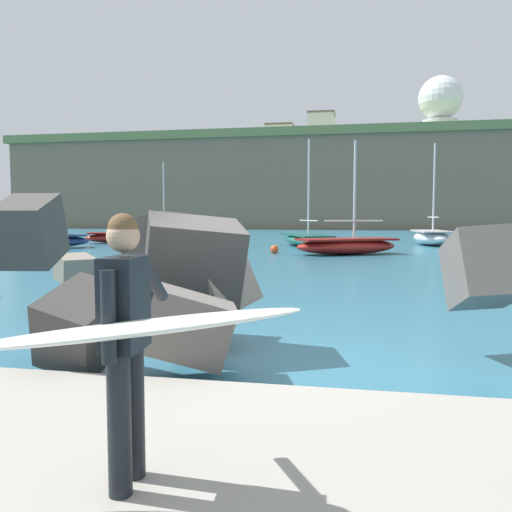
{
  "coord_description": "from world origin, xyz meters",
  "views": [
    {
      "loc": [
        1.52,
        -7.14,
        2.0
      ],
      "look_at": [
        0.03,
        0.5,
        1.4
      ],
      "focal_mm": 37.14,
      "sensor_mm": 36.0,
      "label": 1
    }
  ],
  "objects_px": {
    "mooring_buoy_inner": "(166,235)",
    "surfer_with_board": "(124,333)",
    "radar_dome": "(440,103)",
    "boat_near_right": "(347,245)",
    "station_building_west": "(321,130)",
    "boat_near_left": "(431,237)",
    "mooring_buoy_middle": "(274,249)",
    "boat_far_centre": "(126,235)",
    "boat_far_left": "(40,238)",
    "station_building_central": "(281,138)",
    "boat_far_right": "(306,239)",
    "boat_near_centre": "(164,231)"
  },
  "relations": [
    {
      "from": "mooring_buoy_inner",
      "to": "surfer_with_board",
      "type": "bearing_deg",
      "value": -69.65
    },
    {
      "from": "radar_dome",
      "to": "mooring_buoy_inner",
      "type": "bearing_deg",
      "value": -124.96
    },
    {
      "from": "boat_near_right",
      "to": "station_building_west",
      "type": "xyz_separation_m",
      "value": [
        -6.25,
        68.39,
        16.66
      ]
    },
    {
      "from": "boat_near_left",
      "to": "mooring_buoy_middle",
      "type": "xyz_separation_m",
      "value": [
        -9.1,
        -9.63,
        -0.33
      ]
    },
    {
      "from": "boat_far_centre",
      "to": "radar_dome",
      "type": "distance_m",
      "value": 60.58
    },
    {
      "from": "boat_far_left",
      "to": "boat_far_centre",
      "type": "distance_m",
      "value": 7.04
    },
    {
      "from": "boat_near_left",
      "to": "station_building_central",
      "type": "distance_m",
      "value": 67.28
    },
    {
      "from": "mooring_buoy_inner",
      "to": "station_building_west",
      "type": "distance_m",
      "value": 54.72
    },
    {
      "from": "boat_far_right",
      "to": "mooring_buoy_middle",
      "type": "bearing_deg",
      "value": -98.18
    },
    {
      "from": "surfer_with_board",
      "to": "boat_far_right",
      "type": "bearing_deg",
      "value": 93.58
    },
    {
      "from": "radar_dome",
      "to": "boat_near_right",
      "type": "bearing_deg",
      "value": -102.03
    },
    {
      "from": "boat_near_left",
      "to": "boat_far_left",
      "type": "bearing_deg",
      "value": -161.01
    },
    {
      "from": "boat_near_centre",
      "to": "station_building_central",
      "type": "relative_size",
      "value": 1.03
    },
    {
      "from": "boat_near_right",
      "to": "mooring_buoy_middle",
      "type": "xyz_separation_m",
      "value": [
        -3.74,
        -0.02,
        -0.24
      ]
    },
    {
      "from": "boat_near_right",
      "to": "mooring_buoy_middle",
      "type": "height_order",
      "value": "boat_near_right"
    },
    {
      "from": "boat_far_right",
      "to": "station_building_west",
      "type": "distance_m",
      "value": 63.9
    },
    {
      "from": "mooring_buoy_middle",
      "to": "boat_near_left",
      "type": "bearing_deg",
      "value": 46.61
    },
    {
      "from": "mooring_buoy_inner",
      "to": "station_building_central",
      "type": "relative_size",
      "value": 0.07
    },
    {
      "from": "boat_far_left",
      "to": "station_building_central",
      "type": "distance_m",
      "value": 72.45
    },
    {
      "from": "mooring_buoy_inner",
      "to": "mooring_buoy_middle",
      "type": "distance_m",
      "value": 21.39
    },
    {
      "from": "surfer_with_board",
      "to": "radar_dome",
      "type": "distance_m",
      "value": 85.61
    },
    {
      "from": "radar_dome",
      "to": "station_building_west",
      "type": "distance_m",
      "value": 21.28
    },
    {
      "from": "mooring_buoy_middle",
      "to": "station_building_west",
      "type": "bearing_deg",
      "value": 92.1
    },
    {
      "from": "boat_far_left",
      "to": "station_building_central",
      "type": "height_order",
      "value": "station_building_central"
    },
    {
      "from": "boat_far_left",
      "to": "surfer_with_board",
      "type": "bearing_deg",
      "value": -55.8
    },
    {
      "from": "mooring_buoy_inner",
      "to": "boat_far_right",
      "type": "bearing_deg",
      "value": -37.88
    },
    {
      "from": "station_building_west",
      "to": "boat_far_right",
      "type": "bearing_deg",
      "value": -86.76
    },
    {
      "from": "boat_near_centre",
      "to": "mooring_buoy_inner",
      "type": "bearing_deg",
      "value": -62.88
    },
    {
      "from": "boat_far_left",
      "to": "boat_far_centre",
      "type": "height_order",
      "value": "boat_far_left"
    },
    {
      "from": "boat_near_centre",
      "to": "boat_far_left",
      "type": "distance_m",
      "value": 17.68
    },
    {
      "from": "surfer_with_board",
      "to": "station_building_west",
      "type": "xyz_separation_m",
      "value": [
        -5.44,
        92.74,
        15.85
      ]
    },
    {
      "from": "surfer_with_board",
      "to": "station_building_west",
      "type": "height_order",
      "value": "station_building_west"
    },
    {
      "from": "boat_far_right",
      "to": "mooring_buoy_inner",
      "type": "relative_size",
      "value": 15.41
    },
    {
      "from": "surfer_with_board",
      "to": "mooring_buoy_inner",
      "type": "xyz_separation_m",
      "value": [
        -15.45,
        41.66,
        -1.06
      ]
    },
    {
      "from": "station_building_central",
      "to": "boat_near_centre",
      "type": "bearing_deg",
      "value": -93.34
    },
    {
      "from": "mooring_buoy_middle",
      "to": "radar_dome",
      "type": "bearing_deg",
      "value": 74.52
    },
    {
      "from": "mooring_buoy_inner",
      "to": "station_building_west",
      "type": "xyz_separation_m",
      "value": [
        10.01,
        51.07,
        16.9
      ]
    },
    {
      "from": "mooring_buoy_inner",
      "to": "station_building_west",
      "type": "height_order",
      "value": "station_building_west"
    },
    {
      "from": "boat_near_centre",
      "to": "boat_far_right",
      "type": "height_order",
      "value": "boat_near_centre"
    },
    {
      "from": "boat_near_right",
      "to": "station_building_central",
      "type": "bearing_deg",
      "value": 101.06
    },
    {
      "from": "boat_far_right",
      "to": "boat_far_centre",
      "type": "bearing_deg",
      "value": 174.77
    },
    {
      "from": "mooring_buoy_inner",
      "to": "mooring_buoy_middle",
      "type": "relative_size",
      "value": 1.0
    },
    {
      "from": "boat_far_right",
      "to": "mooring_buoy_inner",
      "type": "height_order",
      "value": "boat_far_right"
    },
    {
      "from": "boat_near_centre",
      "to": "station_building_west",
      "type": "height_order",
      "value": "station_building_west"
    },
    {
      "from": "boat_far_left",
      "to": "station_building_west",
      "type": "height_order",
      "value": "station_building_west"
    },
    {
      "from": "radar_dome",
      "to": "boat_far_left",
      "type": "bearing_deg",
      "value": -118.4
    },
    {
      "from": "boat_near_centre",
      "to": "mooring_buoy_middle",
      "type": "bearing_deg",
      "value": -54.9
    },
    {
      "from": "surfer_with_board",
      "to": "boat_near_right",
      "type": "height_order",
      "value": "boat_near_right"
    },
    {
      "from": "boat_far_right",
      "to": "mooring_buoy_middle",
      "type": "height_order",
      "value": "boat_far_right"
    },
    {
      "from": "radar_dome",
      "to": "station_building_central",
      "type": "height_order",
      "value": "radar_dome"
    }
  ]
}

